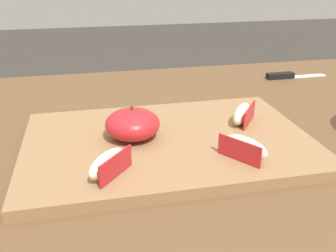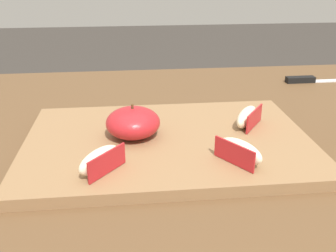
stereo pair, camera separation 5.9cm
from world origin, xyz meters
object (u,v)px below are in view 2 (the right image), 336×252
at_px(apple_wedge_middle, 248,117).
at_px(paring_knife, 306,80).
at_px(apple_wedge_front, 240,151).
at_px(apple_half_skin_up, 133,122).
at_px(apple_wedge_left, 100,160).
at_px(cutting_board, 168,142).

distance_m(apple_wedge_middle, paring_knife, 0.37).
distance_m(apple_wedge_front, paring_knife, 0.49).
xyz_separation_m(apple_half_skin_up, apple_wedge_front, (0.14, -0.10, -0.01)).
relative_size(apple_wedge_left, apple_wedge_middle, 0.98).
bearing_deg(cutting_board, paring_knife, 40.08).
distance_m(apple_wedge_middle, apple_wedge_front, 0.13).
xyz_separation_m(cutting_board, paring_knife, (0.37, 0.31, -0.00)).
relative_size(cutting_board, paring_knife, 2.79).
bearing_deg(apple_wedge_middle, cutting_board, -166.83).
bearing_deg(apple_wedge_left, cutting_board, 42.91).
bearing_deg(cutting_board, apple_wedge_front, -44.03).
distance_m(apple_half_skin_up, apple_wedge_middle, 0.19).
xyz_separation_m(apple_half_skin_up, apple_wedge_left, (-0.05, -0.11, -0.01)).
height_order(apple_wedge_left, apple_wedge_middle, same).
bearing_deg(apple_half_skin_up, paring_knife, 35.10).
height_order(apple_wedge_front, paring_knife, apple_wedge_front).
height_order(cutting_board, apple_wedge_middle, apple_wedge_middle).
distance_m(apple_wedge_left, apple_wedge_middle, 0.27).
height_order(cutting_board, apple_wedge_left, apple_wedge_left).
xyz_separation_m(cutting_board, apple_wedge_front, (0.09, -0.09, 0.02)).
xyz_separation_m(apple_wedge_left, paring_knife, (0.47, 0.41, -0.03)).
relative_size(apple_wedge_front, paring_knife, 0.46).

